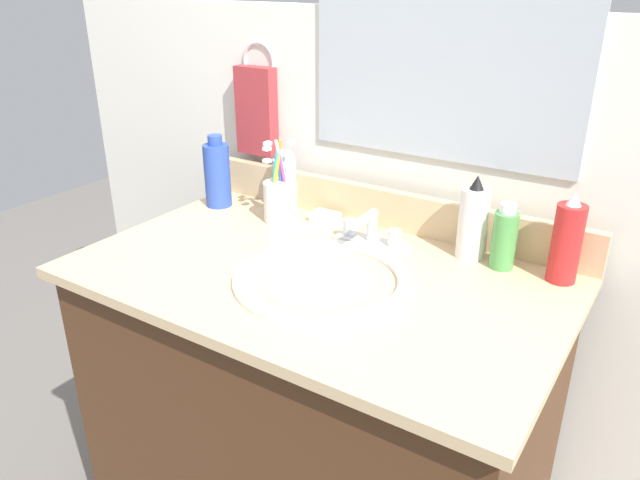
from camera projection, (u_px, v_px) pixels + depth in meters
name	position (u px, v px, depth m)	size (l,w,h in m)	color
vanity_cabinet	(317.00, 438.00, 1.37)	(0.92, 0.54, 0.80)	#4C2D19
countertop	(316.00, 276.00, 1.21)	(0.96, 0.59, 0.02)	#D1B284
backsplash	(383.00, 208.00, 1.40)	(0.96, 0.02, 0.09)	#D1B284
back_wall	(391.00, 281.00, 1.54)	(2.06, 0.04, 1.30)	white
mirror_panel	(446.00, 23.00, 1.22)	(0.60, 0.01, 0.56)	#B2BCC6
towel_ring	(259.00, 61.00, 1.50)	(0.10, 0.10, 0.01)	silver
hand_towel	(256.00, 111.00, 1.54)	(0.11, 0.04, 0.22)	#A53338
sink_basin	(321.00, 295.00, 1.18)	(0.34, 0.34, 0.11)	white
faucet	(370.00, 234.00, 1.30)	(0.16, 0.10, 0.08)	silver
bottle_shampoo_blue	(217.00, 174.00, 1.51)	(0.06, 0.06, 0.18)	#2D4CB2
bottle_toner_green	(504.00, 238.00, 1.20)	(0.05, 0.05, 0.14)	#4C9E4C
bottle_gel_clear	(285.00, 182.00, 1.50)	(0.06, 0.06, 0.15)	silver
bottle_lotion_white	(473.00, 222.00, 1.24)	(0.06, 0.06, 0.18)	white
bottle_spray_red	(567.00, 242.00, 1.14)	(0.06, 0.06, 0.18)	red
cup_white_ceramic	(280.00, 199.00, 1.43)	(0.08, 0.08, 0.20)	white
soap_bar	(325.00, 217.00, 1.44)	(0.06, 0.04, 0.02)	white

